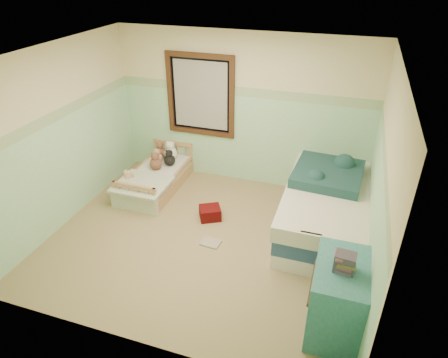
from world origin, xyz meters
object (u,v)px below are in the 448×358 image
(twin_bed_frame, at_px, (324,221))
(floor_book, at_px, (211,243))
(plush_floor_tan, at_px, (130,187))
(red_pillow, at_px, (210,213))
(plush_floor_cream, at_px, (130,185))
(dresser, at_px, (337,298))
(toddler_bed_frame, at_px, (157,183))

(twin_bed_frame, bearing_deg, floor_book, -149.06)
(plush_floor_tan, bearing_deg, red_pillow, -8.83)
(twin_bed_frame, bearing_deg, red_pillow, -169.80)
(plush_floor_cream, relative_size, plush_floor_tan, 1.00)
(twin_bed_frame, relative_size, dresser, 2.62)
(twin_bed_frame, bearing_deg, dresser, -81.02)
(plush_floor_cream, relative_size, twin_bed_frame, 0.12)
(twin_bed_frame, height_order, floor_book, twin_bed_frame)
(toddler_bed_frame, height_order, dresser, dresser)
(toddler_bed_frame, distance_m, red_pillow, 1.29)
(toddler_bed_frame, relative_size, red_pillow, 4.89)
(plush_floor_tan, bearing_deg, dresser, -26.53)
(toddler_bed_frame, bearing_deg, red_pillow, -25.77)
(dresser, distance_m, red_pillow, 2.44)
(twin_bed_frame, distance_m, dresser, 1.81)
(plush_floor_tan, height_order, dresser, dresser)
(twin_bed_frame, xyz_separation_m, dresser, (0.28, -1.76, 0.31))
(toddler_bed_frame, relative_size, plush_floor_cream, 5.57)
(red_pillow, bearing_deg, twin_bed_frame, 10.20)
(plush_floor_cream, bearing_deg, plush_floor_tan, -56.43)
(plush_floor_tan, xyz_separation_m, floor_book, (1.69, -0.79, -0.12))
(red_pillow, distance_m, floor_book, 0.61)
(plush_floor_cream, bearing_deg, red_pillow, -11.39)
(plush_floor_cream, distance_m, red_pillow, 1.56)
(plush_floor_cream, distance_m, dresser, 3.89)
(dresser, xyz_separation_m, floor_book, (-1.71, 0.90, -0.41))
(toddler_bed_frame, distance_m, plush_floor_tan, 0.46)
(twin_bed_frame, height_order, dresser, dresser)
(plush_floor_cream, xyz_separation_m, plush_floor_tan, (0.05, -0.08, 0.00))
(plush_floor_tan, relative_size, floor_book, 1.04)
(plush_floor_tan, relative_size, dresser, 0.32)
(twin_bed_frame, relative_size, red_pillow, 7.24)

